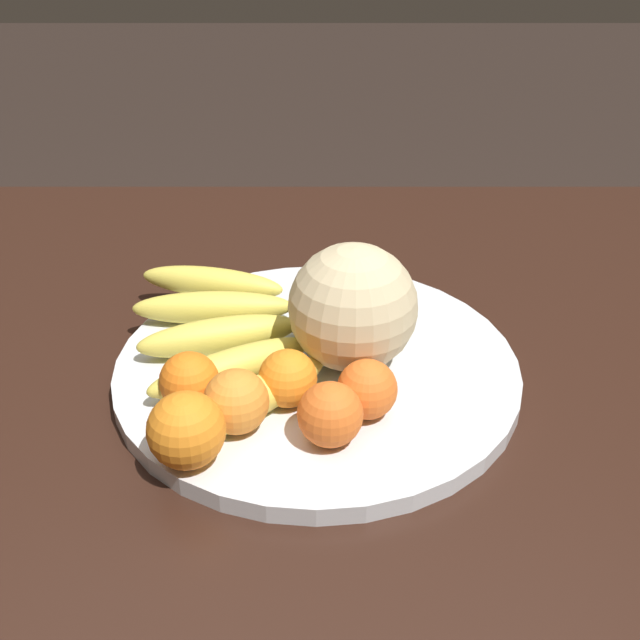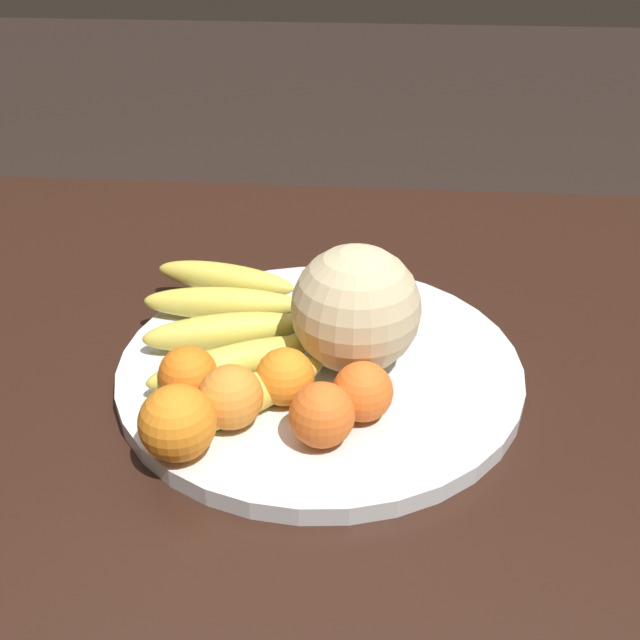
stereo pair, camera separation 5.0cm
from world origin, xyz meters
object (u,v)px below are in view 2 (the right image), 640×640
kitchen_table (317,417)px  banana_bunch (231,331)px  orange_front_right (231,397)px  orange_mid_center (285,377)px  orange_back_right (177,423)px  fruit_bowl (320,367)px  orange_front_left (322,415)px  melon (356,309)px  orange_back_left (188,375)px  orange_top_small (363,392)px

kitchen_table → banana_bunch: (-0.09, -0.01, 0.12)m
orange_front_right → orange_mid_center: size_ratio=1.07×
orange_back_right → fruit_bowl: bearing=53.9°
orange_front_left → orange_back_right: 0.13m
melon → orange_back_left: 0.18m
orange_front_left → orange_front_right: size_ratio=0.98×
kitchen_table → orange_mid_center: (-0.02, -0.10, 0.13)m
orange_back_right → kitchen_table: bearing=60.5°
kitchen_table → banana_bunch: 0.15m
orange_front_right → orange_top_small: orange_front_right is taller
melon → orange_front_right: (-0.11, -0.11, -0.04)m
orange_back_left → orange_top_small: 0.17m
orange_front_right → orange_top_small: size_ratio=1.06×
fruit_bowl → orange_front_right: (-0.07, -0.11, 0.04)m
melon → orange_front_left: (-0.02, -0.12, -0.04)m
orange_front_right → fruit_bowl: bearing=55.9°
fruit_bowl → orange_mid_center: bearing=-111.5°
kitchen_table → orange_back_left: size_ratio=28.71×
orange_front_left → orange_front_right: 0.09m
orange_mid_center → melon: bearing=47.3°
kitchen_table → fruit_bowl: size_ratio=3.88×
fruit_bowl → orange_front_left: 0.13m
melon → orange_back_right: (-0.15, -0.15, -0.03)m
kitchen_table → melon: size_ratio=12.49×
kitchen_table → orange_mid_center: 0.17m
orange_top_small → orange_front_right: bearing=-170.2°
melon → orange_top_small: 0.09m
kitchen_table → orange_front_right: size_ratio=26.97×
orange_front_right → orange_back_right: size_ratio=0.89×
orange_front_left → orange_back_right: bearing=-167.8°
orange_back_left → orange_front_right: bearing=-34.9°
orange_back_right → orange_top_small: bearing=22.3°
banana_bunch → orange_back_right: 0.17m
orange_mid_center → orange_back_left: same height
kitchen_table → orange_front_left: 0.21m
banana_bunch → orange_top_small: bearing=128.1°
orange_front_left → orange_top_small: (0.03, 0.04, -0.00)m
orange_mid_center → orange_back_left: (-0.09, -0.00, 0.00)m
orange_back_right → banana_bunch: bearing=85.3°
orange_front_left → melon: bearing=79.2°
orange_front_left → orange_front_right: orange_front_right is taller
orange_front_left → orange_back_left: size_ratio=1.04×
kitchen_table → orange_mid_center: size_ratio=28.94×
fruit_bowl → orange_front_left: size_ratio=7.09×
fruit_bowl → banana_bunch: bearing=169.4°
orange_back_right → orange_top_small: size_ratio=1.20×
orange_front_left → orange_mid_center: bearing=125.5°
orange_front_right → kitchen_table: bearing=64.6°
banana_bunch → orange_mid_center: (0.07, -0.09, 0.01)m
orange_mid_center → orange_back_right: (-0.08, -0.08, 0.01)m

